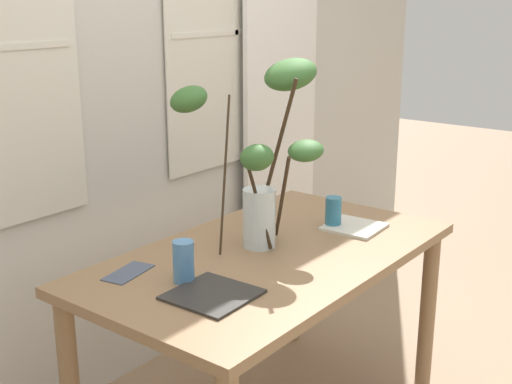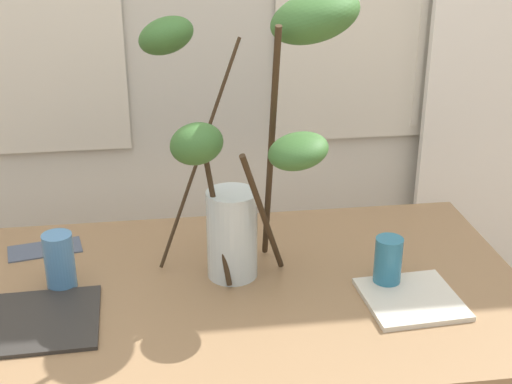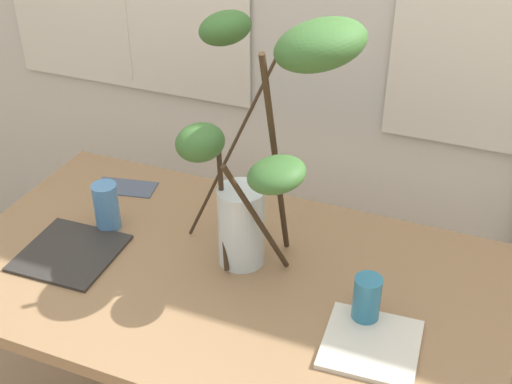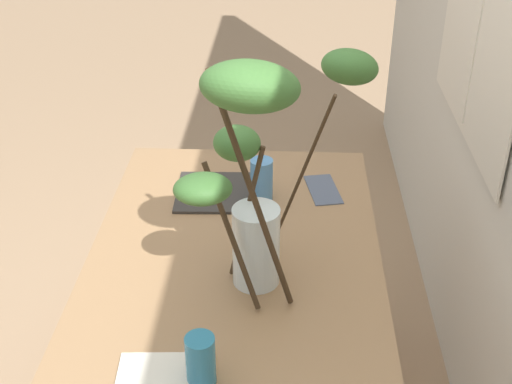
{
  "view_description": "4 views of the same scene",
  "coord_description": "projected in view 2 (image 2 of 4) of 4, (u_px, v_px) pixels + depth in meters",
  "views": [
    {
      "loc": [
        -1.93,
        -1.43,
        1.7
      ],
      "look_at": [
        0.04,
        0.1,
        0.98
      ],
      "focal_mm": 47.65,
      "sensor_mm": 36.0,
      "label": 1
    },
    {
      "loc": [
        -0.13,
        -1.51,
        1.69
      ],
      "look_at": [
        0.08,
        0.09,
        0.99
      ],
      "focal_mm": 50.19,
      "sensor_mm": 36.0,
      "label": 2
    },
    {
      "loc": [
        0.6,
        -1.26,
        1.92
      ],
      "look_at": [
        0.05,
        0.1,
        0.98
      ],
      "focal_mm": 47.05,
      "sensor_mm": 36.0,
      "label": 3
    },
    {
      "loc": [
        1.48,
        0.14,
        1.93
      ],
      "look_at": [
        0.01,
        0.07,
        1.05
      ],
      "focal_mm": 47.72,
      "sensor_mm": 36.0,
      "label": 4
    }
  ],
  "objects": [
    {
      "name": "vase_with_branches",
      "position": [
        251.0,
        125.0,
        1.68
      ],
      "size": [
        0.55,
        0.54,
        0.73
      ],
      "color": "silver",
      "rests_on": "dining_table"
    },
    {
      "name": "dining_table",
      "position": [
        227.0,
        325.0,
        1.8
      ],
      "size": [
        1.48,
        0.84,
        0.77
      ],
      "color": "#93704C",
      "rests_on": "ground"
    },
    {
      "name": "plate_square_right",
      "position": [
        411.0,
        299.0,
        1.7
      ],
      "size": [
        0.23,
        0.23,
        0.01
      ],
      "primitive_type": "cube",
      "rotation": [
        0.0,
        0.0,
        0.06
      ],
      "color": "silver",
      "rests_on": "dining_table"
    },
    {
      "name": "drinking_glass_blue_left",
      "position": [
        60.0,
        261.0,
        1.73
      ],
      "size": [
        0.07,
        0.07,
        0.14
      ],
      "primitive_type": "cylinder",
      "color": "#4C84BC",
      "rests_on": "dining_table"
    },
    {
      "name": "drinking_glass_blue_right",
      "position": [
        388.0,
        262.0,
        1.74
      ],
      "size": [
        0.07,
        0.07,
        0.13
      ],
      "primitive_type": "cylinder",
      "color": "teal",
      "rests_on": "dining_table"
    },
    {
      "name": "napkin_folded",
      "position": [
        45.0,
        249.0,
        1.94
      ],
      "size": [
        0.21,
        0.13,
        0.0
      ],
      "primitive_type": "cube",
      "rotation": [
        0.0,
        0.0,
        0.2
      ],
      "color": "#4C566B",
      "rests_on": "dining_table"
    },
    {
      "name": "plate_square_left",
      "position": [
        42.0,
        321.0,
        1.62
      ],
      "size": [
        0.26,
        0.26,
        0.01
      ],
      "primitive_type": "cube",
      "rotation": [
        0.0,
        0.0,
        0.03
      ],
      "color": "#2D2B28",
      "rests_on": "dining_table"
    }
  ]
}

